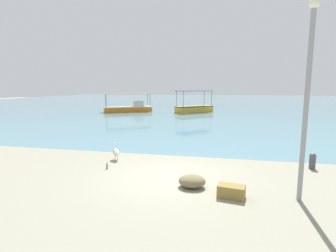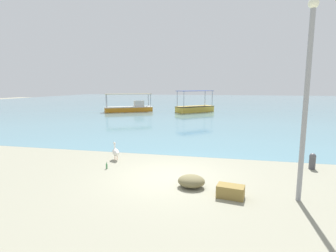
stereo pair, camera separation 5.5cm
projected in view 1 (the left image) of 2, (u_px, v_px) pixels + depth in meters
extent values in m
plane|color=gray|center=(170.00, 177.00, 9.71)|extent=(120.00, 120.00, 0.00)
cube|color=#5C8C9B|center=(215.00, 102.00, 56.11)|extent=(110.00, 90.00, 0.00)
cube|color=gold|center=(194.00, 109.00, 34.17)|extent=(4.84, 4.79, 0.77)
cube|color=black|center=(194.00, 106.00, 34.12)|extent=(4.90, 4.84, 0.08)
cylinder|color=#99999E|center=(183.00, 99.00, 32.14)|extent=(0.08, 0.08, 1.95)
cylinder|color=#99999E|center=(177.00, 99.00, 33.37)|extent=(0.08, 0.08, 1.95)
cylinder|color=#99999E|center=(212.00, 98.00, 34.56)|extent=(0.08, 0.08, 1.95)
cylinder|color=#99999E|center=(204.00, 98.00, 35.79)|extent=(0.08, 0.08, 1.95)
cube|color=navy|center=(195.00, 91.00, 33.82)|extent=(4.77, 4.72, 0.05)
cube|color=orange|center=(128.00, 109.00, 34.67)|extent=(6.12, 4.43, 0.65)
cube|color=silver|center=(128.00, 107.00, 34.63)|extent=(6.17, 4.49, 0.08)
cylinder|color=#99999E|center=(106.00, 101.00, 33.02)|extent=(0.08, 0.08, 1.65)
cylinder|color=#99999E|center=(105.00, 101.00, 34.23)|extent=(0.08, 0.08, 1.65)
cylinder|color=#99999E|center=(150.00, 100.00, 34.77)|extent=(0.08, 0.08, 1.65)
cylinder|color=#99999E|center=(148.00, 100.00, 35.98)|extent=(0.08, 0.08, 1.65)
cube|color=#867C55|center=(128.00, 94.00, 34.37)|extent=(6.00, 4.42, 0.05)
cube|color=beige|center=(138.00, 104.00, 35.00)|extent=(1.61, 1.54, 0.75)
cylinder|color=#E0997A|center=(115.00, 158.00, 11.89)|extent=(0.03, 0.03, 0.22)
cylinder|color=#E0997A|center=(117.00, 158.00, 11.93)|extent=(0.03, 0.03, 0.22)
ellipsoid|color=white|center=(116.00, 152.00, 11.90)|extent=(0.56, 0.61, 0.32)
ellipsoid|color=white|center=(117.00, 153.00, 11.67)|extent=(0.19, 0.20, 0.10)
cylinder|color=white|center=(115.00, 147.00, 12.00)|extent=(0.07, 0.07, 0.26)
sphere|color=white|center=(115.00, 143.00, 11.98)|extent=(0.11, 0.11, 0.11)
cone|color=#E5933F|center=(114.00, 143.00, 12.13)|extent=(0.23, 0.27, 0.06)
cylinder|color=gray|center=(306.00, 109.00, 7.33)|extent=(0.14, 0.14, 5.38)
sphere|color=#EAEACC|center=(314.00, 3.00, 6.91)|extent=(0.28, 0.28, 0.28)
cylinder|color=#47474C|center=(312.00, 163.00, 10.62)|extent=(0.25, 0.25, 0.49)
sphere|color=#4C4C51|center=(313.00, 156.00, 10.58)|extent=(0.26, 0.26, 0.26)
ellipsoid|color=olive|center=(192.00, 181.00, 8.70)|extent=(0.90, 0.77, 0.41)
cube|color=olive|center=(231.00, 191.00, 7.89)|extent=(0.87, 0.60, 0.38)
cylinder|color=#3F7F4C|center=(107.00, 166.00, 10.64)|extent=(0.07, 0.07, 0.20)
cylinder|color=#3F7F4C|center=(107.00, 163.00, 10.62)|extent=(0.03, 0.03, 0.07)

